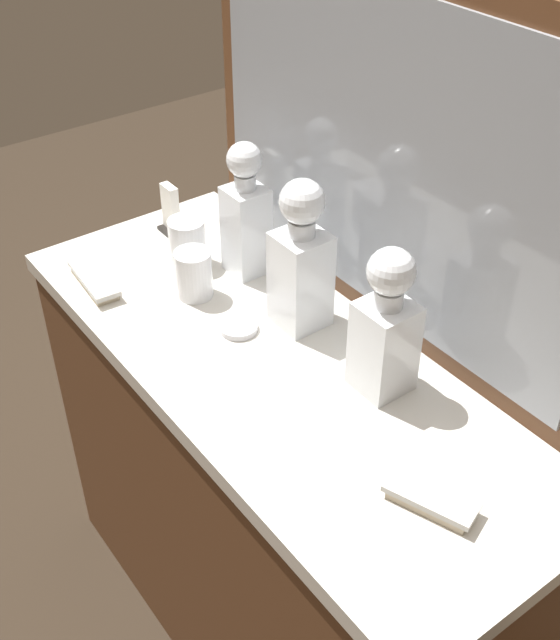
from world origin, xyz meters
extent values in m
plane|color=#2D2319|center=(0.00, 0.00, 0.00)|extent=(6.00, 6.00, 0.00)
cube|color=brown|center=(0.00, 0.00, 0.41)|extent=(1.14, 0.46, 0.82)
cube|color=silver|center=(0.00, 0.00, 0.84)|extent=(1.17, 0.47, 0.04)
cube|color=brown|center=(0.00, 0.22, 1.18)|extent=(0.95, 0.03, 0.64)
cube|color=gray|center=(0.00, 0.21, 1.18)|extent=(0.87, 0.01, 0.56)
cube|color=white|center=(0.16, 0.09, 0.94)|extent=(0.09, 0.09, 0.17)
cube|color=brown|center=(0.16, 0.09, 0.92)|extent=(0.07, 0.07, 0.12)
cylinder|color=white|center=(0.16, 0.09, 1.04)|extent=(0.05, 0.05, 0.03)
sphere|color=white|center=(0.16, 0.09, 1.09)|extent=(0.08, 0.08, 0.08)
cube|color=white|center=(-0.26, 0.11, 0.95)|extent=(0.08, 0.08, 0.19)
cube|color=brown|center=(-0.26, 0.11, 0.92)|extent=(0.07, 0.07, 0.12)
cylinder|color=white|center=(-0.26, 0.11, 1.06)|extent=(0.04, 0.04, 0.03)
sphere|color=white|center=(-0.26, 0.11, 1.10)|extent=(0.07, 0.07, 0.07)
cube|color=white|center=(-0.06, 0.09, 0.95)|extent=(0.09, 0.09, 0.19)
cube|color=brown|center=(-0.06, 0.09, 0.93)|extent=(0.08, 0.08, 0.14)
cylinder|color=white|center=(-0.06, 0.09, 1.06)|extent=(0.05, 0.05, 0.03)
sphere|color=white|center=(-0.06, 0.09, 1.11)|extent=(0.08, 0.08, 0.08)
cylinder|color=white|center=(-0.36, 0.03, 0.91)|extent=(0.08, 0.08, 0.10)
cylinder|color=silver|center=(-0.36, 0.03, 0.86)|extent=(0.07, 0.07, 0.01)
cylinder|color=white|center=(-0.25, -0.02, 0.90)|extent=(0.07, 0.07, 0.10)
cylinder|color=silver|center=(-0.25, -0.02, 0.86)|extent=(0.07, 0.07, 0.01)
cube|color=#B7A88C|center=(0.40, -0.03, 0.86)|extent=(0.13, 0.09, 0.01)
cube|color=#B7B5AD|center=(0.40, -0.03, 0.88)|extent=(0.15, 0.10, 0.01)
cube|color=#B7A88C|center=(-0.40, -0.17, 0.86)|extent=(0.15, 0.06, 0.01)
cube|color=#B7B5AD|center=(-0.40, -0.17, 0.88)|extent=(0.16, 0.06, 0.01)
cylinder|color=silver|center=(-0.11, -0.02, 0.86)|extent=(0.07, 0.07, 0.01)
cube|color=black|center=(-0.49, 0.07, 0.86)|extent=(0.05, 0.05, 0.01)
cube|color=white|center=(-0.49, 0.07, 0.91)|extent=(0.05, 0.02, 0.11)
camera|label=1|loc=(0.88, -0.65, 1.77)|focal=45.07mm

